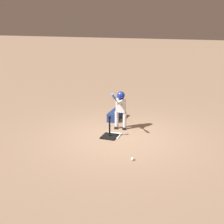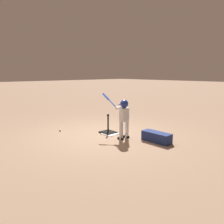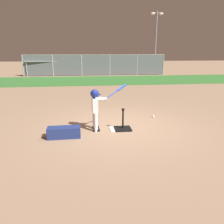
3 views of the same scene
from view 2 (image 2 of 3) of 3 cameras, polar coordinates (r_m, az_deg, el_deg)
ground_plane at (r=6.88m, az=-2.66°, el=-6.02°), size 90.00×90.00×0.00m
home_plate at (r=6.97m, az=-0.50°, el=-5.70°), size 0.46×0.46×0.02m
batting_tee at (r=7.08m, az=-1.02°, el=-4.91°), size 0.47×0.42×0.62m
batter_child at (r=6.36m, az=2.95°, el=-0.48°), size 1.02×0.37×1.30m
baseball at (r=7.49m, az=-13.39°, el=-4.65°), size 0.07×0.07×0.07m
equipment_bag at (r=6.31m, az=11.55°, el=-6.41°), size 0.85×0.34×0.28m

